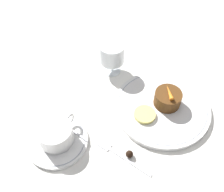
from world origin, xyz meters
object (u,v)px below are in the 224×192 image
object	(u,v)px
dinner_plate	(162,107)
wine_glass	(112,55)
fork	(115,152)
dessert_cake	(168,99)
coffee_cup	(56,134)

from	to	relation	value
dinner_plate	wine_glass	world-z (taller)	wine_glass
dinner_plate	fork	world-z (taller)	dinner_plate
fork	dessert_cake	xyz separation A→B (m)	(0.21, -0.04, 0.03)
wine_glass	dessert_cake	size ratio (longest dim) A/B	1.39
fork	dessert_cake	bearing A→B (deg)	-9.53
dinner_plate	fork	xyz separation A→B (m)	(-0.19, 0.03, -0.01)
coffee_cup	dessert_cake	xyz separation A→B (m)	(0.27, -0.18, -0.00)
dessert_cake	fork	bearing A→B (deg)	170.47
dinner_plate	dessert_cake	xyz separation A→B (m)	(0.02, -0.01, 0.03)
coffee_cup	dessert_cake	distance (m)	0.32
dinner_plate	dessert_cake	world-z (taller)	dessert_cake
dinner_plate	fork	bearing A→B (deg)	171.35
dinner_plate	fork	size ratio (longest dim) A/B	1.58
wine_glass	fork	size ratio (longest dim) A/B	0.60
coffee_cup	dessert_cake	bearing A→B (deg)	-33.42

